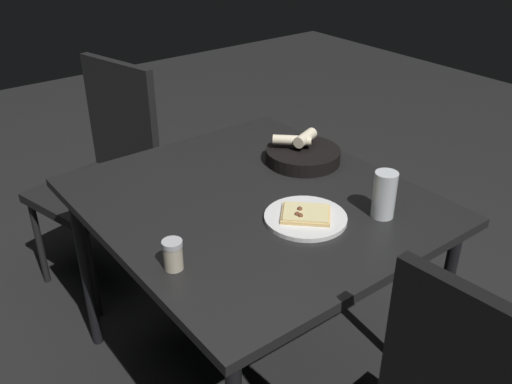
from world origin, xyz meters
name	(u,v)px	position (x,y,z in m)	size (l,w,h in m)	color
ground	(254,364)	(0.00, 0.00, 0.00)	(8.00, 8.00, 0.00)	black
dining_table	(254,214)	(0.00, 0.00, 0.68)	(1.08, 0.97, 0.74)	black
pizza_plate	(305,217)	(-0.20, -0.04, 0.75)	(0.25, 0.25, 0.04)	white
bread_basket	(302,154)	(0.11, -0.30, 0.77)	(0.27, 0.27, 0.11)	black
beer_glass	(384,197)	(-0.33, -0.24, 0.80)	(0.07, 0.07, 0.15)	silver
pepper_shaker	(173,256)	(-0.17, 0.40, 0.78)	(0.05, 0.05, 0.08)	#BFB299
chair_far	(107,164)	(0.88, 0.13, 0.55)	(0.54, 0.54, 0.99)	black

